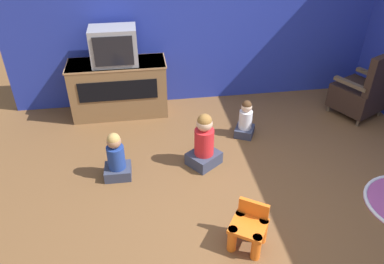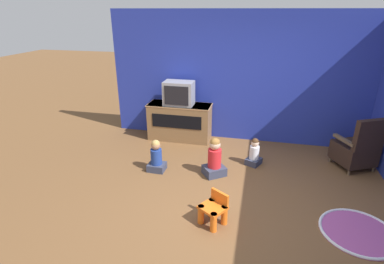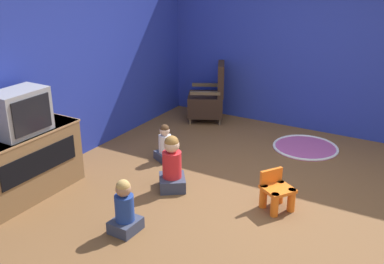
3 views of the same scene
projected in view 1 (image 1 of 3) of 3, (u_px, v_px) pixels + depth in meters
ground_plane at (267, 206)px, 3.85m from camera, size 30.00×30.00×0.00m
wall_back at (198, 11)px, 5.14m from camera, size 5.37×0.12×2.63m
tv_cabinet at (119, 88)px, 5.23m from camera, size 1.33×0.52×0.77m
television at (114, 46)px, 4.86m from camera, size 0.60×0.39×0.49m
black_armchair at (362, 92)px, 5.19m from camera, size 0.77×0.77×0.98m
yellow_kid_chair at (249, 229)px, 3.36m from camera, size 0.42×0.41×0.42m
child_watching_left at (116, 158)px, 4.12m from camera, size 0.30×0.26×0.58m
child_watching_center at (245, 120)px, 4.84m from camera, size 0.32×0.33×0.51m
child_watching_right at (204, 143)px, 4.29m from camera, size 0.45×0.45×0.67m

